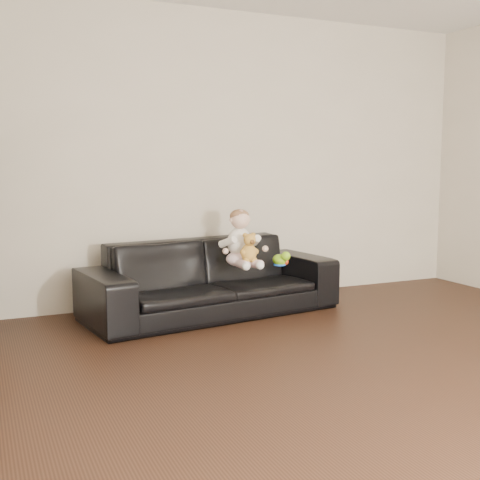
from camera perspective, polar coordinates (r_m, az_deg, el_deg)
name	(u,v)px	position (r m, az deg, el deg)	size (l,w,h in m)	color
floor	(431,404)	(3.39, 17.68, -14.59)	(5.50, 5.50, 0.00)	#321C11
wall_back	(227,158)	(5.51, -1.26, 7.80)	(5.00, 5.00, 0.00)	beige
sofa	(211,278)	(5.00, -2.75, -3.60)	(2.09, 0.82, 0.61)	black
baby	(241,241)	(4.93, 0.06, -0.14)	(0.33, 0.40, 0.47)	#FAD3D8
teddy_bear	(249,248)	(4.81, 0.87, -0.79)	(0.14, 0.14, 0.24)	gold
toy_green	(279,260)	(5.03, 3.76, -1.88)	(0.11, 0.13, 0.09)	#82C817
toy_rattle	(285,262)	(5.04, 4.29, -2.06)	(0.06, 0.06, 0.06)	red
toy_blue_disc	(280,265)	(5.03, 3.78, -2.33)	(0.10, 0.10, 0.01)	blue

